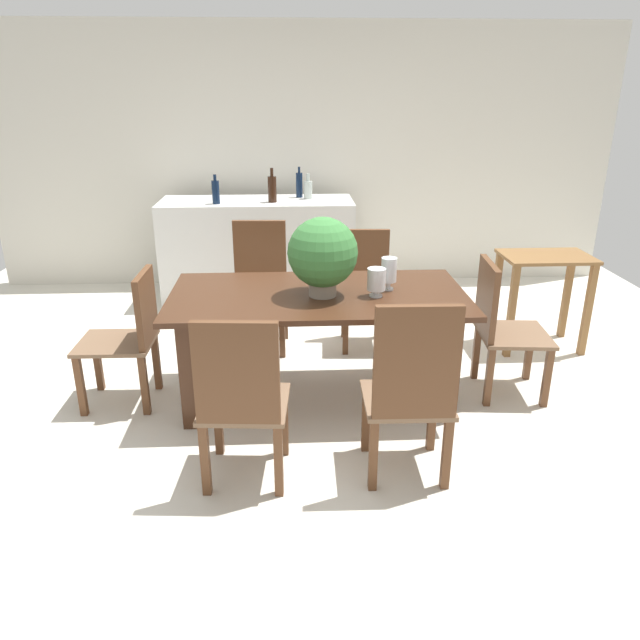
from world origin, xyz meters
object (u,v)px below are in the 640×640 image
object	(u,v)px
chair_head_end	(131,333)
crystal_vase_center_near	(376,280)
side_table	(543,280)
chair_far_left	(260,279)
wine_bottle_green	(272,189)
chair_foot_end	(500,322)
chair_near_left	(241,396)
chair_far_right	(366,283)
dining_table	(318,311)
wine_bottle_amber	(308,189)
chair_near_right	(411,387)
crystal_vase_left	(389,271)
kitchen_counter	(258,250)
wine_glass	(319,265)
wine_bottle_dark	(216,192)
wine_bottle_tall	(299,185)
flower_centerpiece	(323,254)

from	to	relation	value
chair_head_end	crystal_vase_center_near	bearing A→B (deg)	87.97
side_table	chair_far_left	bearing A→B (deg)	174.97
crystal_vase_center_near	wine_bottle_green	xyz separation A→B (m)	(-0.69, 2.09, 0.25)
chair_foot_end	wine_bottle_green	bearing A→B (deg)	42.67
chair_near_left	chair_far_right	world-z (taller)	chair_near_left
dining_table	chair_foot_end	size ratio (longest dim) A/B	2.05
chair_foot_end	wine_bottle_amber	bearing A→B (deg)	34.05
chair_foot_end	wine_bottle_amber	size ratio (longest dim) A/B	3.91
chair_near_left	chair_far_right	distance (m)	2.10
chair_near_right	wine_bottle_amber	world-z (taller)	wine_bottle_amber
chair_head_end	chair_far_right	bearing A→B (deg)	120.86
crystal_vase_left	chair_far_left	bearing A→B (deg)	133.88
wine_bottle_green	dining_table	bearing A→B (deg)	-80.72
chair_far_right	kitchen_counter	xyz separation A→B (m)	(-0.92, 1.16, -0.02)
chair_far_right	crystal_vase_center_near	bearing A→B (deg)	-90.66
chair_near_right	kitchen_counter	distance (m)	3.21
dining_table	chair_near_left	bearing A→B (deg)	-114.42
chair_far_right	chair_head_end	bearing A→B (deg)	-146.75
chair_far_right	wine_glass	size ratio (longest dim) A/B	6.78
crystal_vase_left	wine_glass	bearing A→B (deg)	148.39
chair_foot_end	wine_bottle_dark	size ratio (longest dim) A/B	3.48
chair_far_right	wine_bottle_dark	distance (m)	1.73
wine_bottle_tall	dining_table	bearing A→B (deg)	-88.21
chair_near_left	wine_bottle_tall	size ratio (longest dim) A/B	3.33
chair_head_end	side_table	distance (m)	3.14
chair_near_left	flower_centerpiece	distance (m)	1.13
wine_glass	kitchen_counter	distance (m)	1.90
chair_near_left	wine_glass	xyz separation A→B (m)	(0.46, 1.28, 0.31)
dining_table	wine_bottle_green	xyz separation A→B (m)	(-0.33, 2.01, 0.48)
wine_bottle_amber	wine_bottle_green	size ratio (longest dim) A/B	0.76
crystal_vase_center_near	wine_bottle_tall	world-z (taller)	wine_bottle_tall
chair_far_right	crystal_vase_left	distance (m)	0.98
chair_far_left	chair_foot_end	world-z (taller)	chair_far_left
chair_far_left	chair_far_right	xyz separation A→B (m)	(0.86, -0.01, -0.04)
chair_near_left	wine_glass	size ratio (longest dim) A/B	7.15
chair_far_left	wine_bottle_tall	bearing A→B (deg)	78.21
side_table	crystal_vase_left	bearing A→B (deg)	-152.04
chair_near_right	kitchen_counter	bearing A→B (deg)	-72.43
chair_near_left	chair_head_end	bearing A→B (deg)	-46.59
chair_foot_end	wine_bottle_amber	xyz separation A→B (m)	(-1.21, 2.17, 0.55)
chair_far_right	wine_bottle_tall	size ratio (longest dim) A/B	3.15
kitchen_counter	side_table	size ratio (longest dim) A/B	2.40
chair_far_right	wine_bottle_green	size ratio (longest dim) A/B	2.94
chair_near_right	chair_far_right	bearing A→B (deg)	-89.15
flower_centerpiece	wine_glass	distance (m)	0.41
chair_head_end	crystal_vase_left	bearing A→B (deg)	92.52
wine_bottle_green	chair_head_end	bearing A→B (deg)	-113.87
dining_table	wine_bottle_dark	size ratio (longest dim) A/B	7.14
wine_glass	chair_far_right	bearing A→B (deg)	57.00
chair_far_left	chair_near_right	size ratio (longest dim) A/B	0.97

